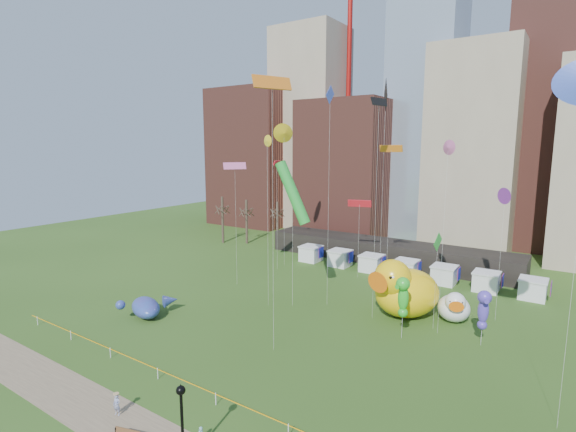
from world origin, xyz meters
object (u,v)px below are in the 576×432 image
Objects in this scene: seahorse_purple at (483,307)px; lamppost at (182,417)px; big_duck at (404,290)px; woman at (117,405)px; whale_inflatable at (147,307)px; seahorse_green at (403,294)px; small_duck at (454,307)px.

seahorse_purple reaches higher than lamppost.
woman is (-9.92, -26.92, -2.16)m from big_duck.
seahorse_purple reaches higher than whale_inflatable.
whale_inflatable is at bearing 146.39° from lamppost.
big_duck is 26.76m from whale_inflatable.
woman is (-17.95, -24.30, -2.87)m from seahorse_purple.
seahorse_green is at bearing 46.81° from whale_inflatable.
seahorse_purple reaches higher than woman.
small_duck is at bearing 47.67° from woman.
whale_inflatable is (-23.89, -9.60, -3.30)m from seahorse_green.
small_duck is (4.71, 1.55, -1.37)m from big_duck.
seahorse_purple is at bearing 5.35° from big_duck.
seahorse_green is 1.18× the size of lamppost.
big_duck is 8.48m from seahorse_purple.
whale_inflatable is 4.14× the size of woman.
seahorse_purple is 27.31m from lamppost.
big_duck is 6.23× the size of woman.
lamppost is at bearing -21.40° from woman.
small_duck is 32.02m from woman.
big_duck reaches higher than whale_inflatable.
small_duck is 30.24m from lamppost.
small_duck is at bearing 56.14° from whale_inflatable.
seahorse_purple is (6.37, 2.55, -0.68)m from seahorse_green.
big_duck is at bearing 140.99° from seahorse_purple.
seahorse_purple is 0.84× the size of whale_inflatable.
big_duck is at bearing 58.52° from whale_inflatable.
big_duck is at bearing 84.31° from lamppost.
big_duck is 1.50× the size of whale_inflatable.
whale_inflatable is 17.29m from woman.
small_duck is 0.81× the size of seahorse_green.
lamppost is at bearing -122.12° from small_duck.
lamppost reaches higher than woman.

